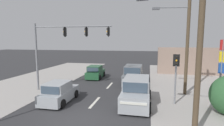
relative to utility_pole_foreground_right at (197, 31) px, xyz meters
The scene contains 13 objects.
ground_plane 7.65m from the utility_pole_foreground_right, behind, with size 140.00×140.00×0.00m, color #303033.
lane_dash_mid 8.35m from the utility_pole_foreground_right, 150.02° to the left, with size 0.20×2.40×0.01m, color silver.
lane_dash_far 11.34m from the utility_pole_foreground_right, 124.94° to the left, with size 0.20×2.40×0.01m, color silver.
kerb_left_verge 15.78m from the utility_pole_foreground_right, 163.04° to the left, with size 8.00×40.00×0.02m, color #A39E99.
utility_pole_foreground_right is the anchor object (origin of this frame).
utility_pole_midground_right 6.87m from the utility_pole_foreground_right, 82.89° to the left, with size 3.77×0.65×9.89m.
traffic_signal_mast 11.16m from the utility_pole_foreground_right, 149.17° to the left, with size 6.86×0.98×6.00m.
pedestal_signal_right_kerb 4.90m from the utility_pole_foreground_right, 92.60° to the left, with size 0.44×0.30×3.56m.
shopfront_wall_far 17.45m from the utility_pole_foreground_right, 72.55° to the left, with size 12.00×1.00×3.60m, color gray.
suv_oncoming_near 6.17m from the utility_pole_foreground_right, 127.82° to the left, with size 2.06×4.54×1.90m.
hatchback_kerbside_parked 9.87m from the utility_pole_foreground_right, 160.82° to the left, with size 1.82×3.66×1.53m.
suv_oncoming_mid 11.18m from the utility_pole_foreground_right, 110.39° to the left, with size 2.08×4.55×1.90m.
hatchback_crossing_left 14.81m from the utility_pole_foreground_right, 126.00° to the left, with size 1.92×3.71×1.53m.
Camera 1 is at (3.81, -8.78, 4.47)m, focal length 28.00 mm.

